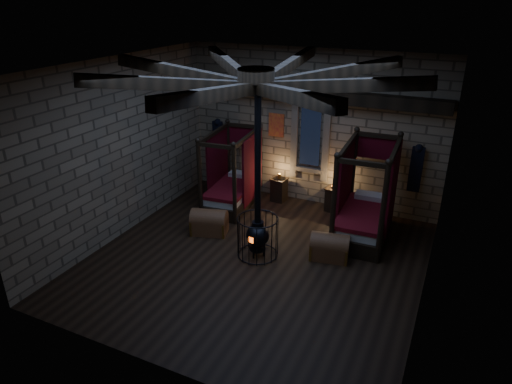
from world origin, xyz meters
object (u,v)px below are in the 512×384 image
at_px(bed_left, 233,188).
at_px(trunk_left, 209,222).
at_px(bed_right, 364,214).
at_px(trunk_right, 330,247).
at_px(stove, 258,232).

height_order(bed_left, trunk_left, bed_left).
height_order(bed_right, trunk_right, bed_right).
distance_m(bed_left, stove, 2.76).
bearing_deg(trunk_left, trunk_right, -13.77).
distance_m(bed_right, trunk_left, 3.78).
relative_size(trunk_right, stove, 0.23).
distance_m(trunk_left, trunk_right, 3.02).
bearing_deg(bed_right, stove, -137.20).
distance_m(trunk_right, stove, 1.63).
xyz_separation_m(bed_left, trunk_right, (3.25, -1.55, -0.24)).
xyz_separation_m(bed_right, stove, (-1.93, -1.96, 0.02)).
xyz_separation_m(bed_left, trunk_left, (0.23, -1.67, -0.24)).
relative_size(trunk_left, stove, 0.24).
bearing_deg(trunk_left, stove, -32.73).
height_order(bed_left, trunk_right, bed_left).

